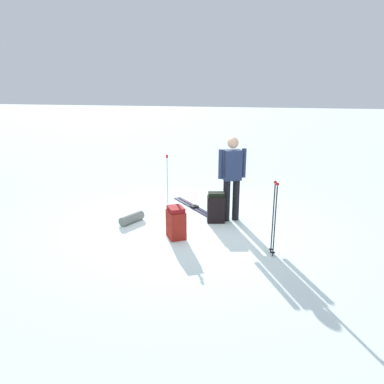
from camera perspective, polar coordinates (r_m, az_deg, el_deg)
name	(u,v)px	position (r m, az deg, el deg)	size (l,w,h in m)	color
ground_plane	(192,226)	(7.21, 0.00, -5.35)	(80.00, 80.00, 0.00)	white
skier_standing	(232,175)	(7.30, 6.25, 2.70)	(0.35, 0.52, 1.70)	black
ski_pair_near	(194,207)	(8.26, 0.38, -2.39)	(1.37, 1.27, 0.05)	black
backpack_large_dark	(216,208)	(7.34, 3.77, -2.45)	(0.30, 0.39, 0.62)	black
backpack_bright	(176,223)	(6.60, -2.51, -4.80)	(0.46, 0.43, 0.58)	maroon
ski_poles_planted_near	(274,215)	(5.95, 12.69, -3.48)	(0.18, 0.10, 1.23)	black
ski_poles_planted_far	(167,183)	(7.54, -3.84, 1.41)	(0.18, 0.10, 1.31)	#AFBBC3
sleeping_mat_rolled	(132,218)	(7.46, -9.36, -4.07)	(0.18, 0.18, 0.55)	slate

